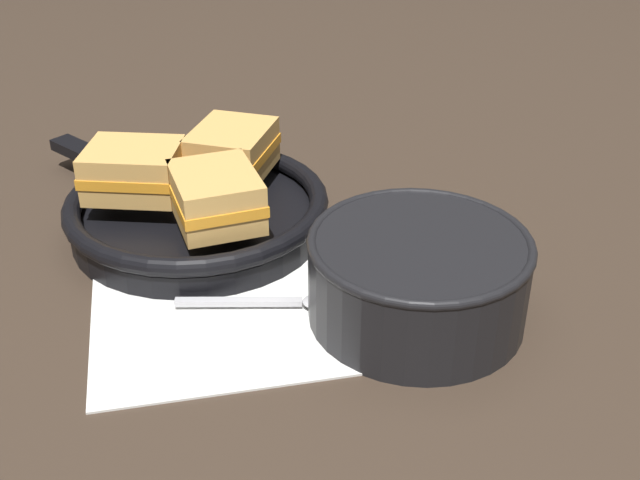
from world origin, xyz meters
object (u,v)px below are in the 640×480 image
object	(u,v)px
soup_bowl	(418,274)
skillet	(196,212)
sandwich_near_right	(216,197)
sandwich_near_left	(134,170)
sandwich_far_left	(232,150)
spoon	(306,302)

from	to	relation	value
soup_bowl	skillet	xyz separation A→B (m)	(-0.17, 0.18, -0.02)
soup_bowl	sandwich_near_right	xyz separation A→B (m)	(-0.15, 0.12, 0.02)
skillet	sandwich_near_right	bearing A→B (deg)	-73.17
skillet	sandwich_near_right	world-z (taller)	sandwich_near_right
soup_bowl	sandwich_near_left	distance (m)	0.29
sandwich_far_left	skillet	bearing A→B (deg)	-136.07
sandwich_far_left	sandwich_near_right	bearing A→B (deg)	-103.95
skillet	sandwich_near_left	xyz separation A→B (m)	(-0.05, 0.01, 0.04)
soup_bowl	sandwich_far_left	distance (m)	0.25
sandwich_near_right	sandwich_far_left	distance (m)	0.10
spoon	sandwich_near_right	size ratio (longest dim) A/B	1.60
soup_bowl	skillet	bearing A→B (deg)	133.17
spoon	sandwich_near_right	world-z (taller)	sandwich_near_right
sandwich_near_right	soup_bowl	bearing A→B (deg)	-39.00
skillet	sandwich_near_right	size ratio (longest dim) A/B	3.20
skillet	sandwich_far_left	size ratio (longest dim) A/B	2.81
sandwich_near_right	sandwich_far_left	world-z (taller)	same
soup_bowl	sandwich_near_left	xyz separation A→B (m)	(-0.22, 0.19, 0.02)
skillet	sandwich_near_left	bearing A→B (deg)	167.39
sandwich_near_left	sandwich_far_left	world-z (taller)	same
sandwich_near_left	sandwich_far_left	bearing A→B (deg)	16.05
skillet	sandwich_near_right	distance (m)	0.07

